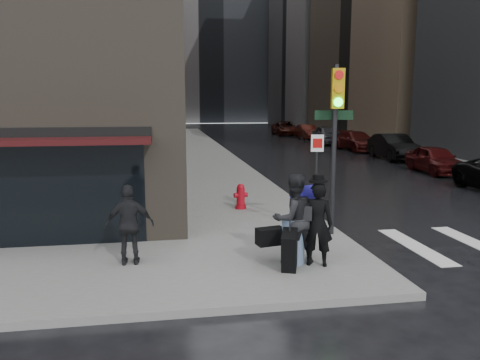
% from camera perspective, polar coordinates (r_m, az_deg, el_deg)
% --- Properties ---
extents(ground, '(140.00, 140.00, 0.00)m').
position_cam_1_polar(ground, '(10.17, 5.82, -10.67)').
color(ground, black).
rests_on(ground, ground).
extents(sidewalk_left, '(4.00, 50.00, 0.15)m').
position_cam_1_polar(sidewalk_left, '(36.46, -5.37, 4.00)').
color(sidewalk_left, slate).
rests_on(sidewalk_left, ground).
extents(sidewalk_right, '(3.00, 50.00, 0.15)m').
position_cam_1_polar(sidewalk_right, '(39.75, 14.48, 4.19)').
color(sidewalk_right, slate).
rests_on(sidewalk_right, ground).
extents(bldg_left_far, '(22.00, 20.00, 26.00)m').
position_cam_1_polar(bldg_left_far, '(72.60, -18.38, 16.47)').
color(bldg_left_far, brown).
rests_on(bldg_left_far, ground).
extents(bldg_right_far, '(22.00, 20.00, 25.00)m').
position_cam_1_polar(bldg_right_far, '(73.58, 14.06, 16.17)').
color(bldg_right_far, slate).
rests_on(bldg_right_far, ground).
extents(bldg_distant, '(40.00, 12.00, 32.00)m').
position_cam_1_polar(bldg_distant, '(88.52, -3.96, 17.51)').
color(bldg_distant, slate).
rests_on(bldg_distant, ground).
extents(man_overcoat, '(1.26, 0.88, 1.94)m').
position_cam_1_polar(man_overcoat, '(9.68, 8.70, -5.80)').
color(man_overcoat, black).
rests_on(man_overcoat, ground).
extents(man_jeans, '(1.39, 0.89, 1.90)m').
position_cam_1_polar(man_jeans, '(9.81, 6.47, -4.70)').
color(man_jeans, black).
rests_on(man_jeans, ground).
extents(man_greycoat, '(0.99, 0.42, 1.69)m').
position_cam_1_polar(man_greycoat, '(9.95, -13.30, -5.34)').
color(man_greycoat, black).
rests_on(man_greycoat, ground).
extents(traffic_light, '(1.05, 0.55, 4.25)m').
position_cam_1_polar(traffic_light, '(11.79, 11.37, 6.35)').
color(traffic_light, black).
rests_on(traffic_light, ground).
extents(fire_hydrant, '(0.46, 0.35, 0.80)m').
position_cam_1_polar(fire_hydrant, '(14.85, 0.09, -2.15)').
color(fire_hydrant, '#A10916').
rests_on(fire_hydrant, ground).
extents(parked_car_1, '(1.92, 4.14, 1.37)m').
position_cam_1_polar(parked_car_1, '(25.31, 22.67, 2.33)').
color(parked_car_1, '#3D0C0C').
rests_on(parked_car_1, ground).
extents(parked_car_2, '(2.00, 4.88, 1.57)m').
position_cam_1_polar(parked_car_2, '(30.51, 18.20, 3.87)').
color(parked_car_2, black).
rests_on(parked_car_2, ground).
extents(parked_car_3, '(2.28, 4.96, 1.41)m').
position_cam_1_polar(parked_car_3, '(35.60, 14.00, 4.65)').
color(parked_car_3, '#400E0C').
rests_on(parked_car_3, ground).
extents(parked_car_4, '(2.07, 4.66, 1.56)m').
position_cam_1_polar(parked_car_4, '(40.74, 10.57, 5.44)').
color(parked_car_4, '#424348').
rests_on(parked_car_4, ground).
extents(parked_car_5, '(1.54, 4.22, 1.38)m').
position_cam_1_polar(parked_car_5, '(46.09, 8.20, 5.83)').
color(parked_car_5, '#44140D').
rests_on(parked_car_5, ground).
extents(parked_car_6, '(2.74, 5.46, 1.48)m').
position_cam_1_polar(parked_car_6, '(51.32, 5.62, 6.29)').
color(parked_car_6, '#3D130C').
rests_on(parked_car_6, ground).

